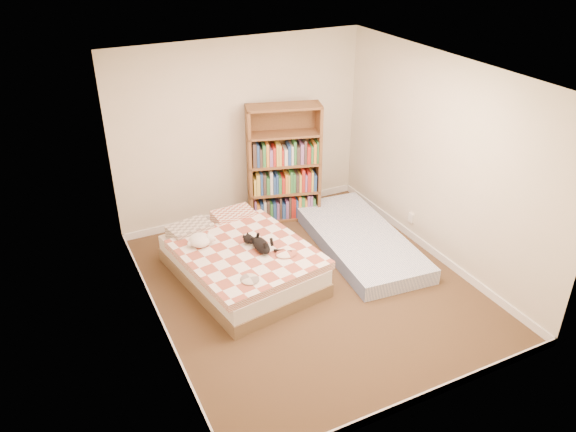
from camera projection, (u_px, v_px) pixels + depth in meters
name	position (u px, v px, depth m)	size (l,w,h in m)	color
room	(311.00, 195.00, 6.00)	(3.51, 4.01, 2.51)	#48351F
bed	(240.00, 260.00, 6.65)	(1.59, 2.04, 0.50)	brown
bookshelf	(283.00, 179.00, 7.80)	(1.08, 0.60, 1.65)	brown
floor_mattress	(359.00, 240.00, 7.30)	(0.99, 2.20, 0.20)	#687DAE
black_cat	(260.00, 244.00, 6.44)	(0.31, 0.62, 0.14)	black
white_dog	(201.00, 240.00, 6.50)	(0.35, 0.36, 0.13)	white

